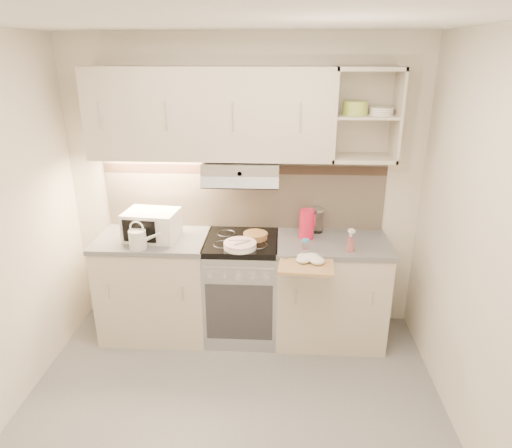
# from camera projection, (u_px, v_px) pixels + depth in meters

# --- Properties ---
(ground) EXTENTS (3.00, 3.00, 0.00)m
(ground) POSITION_uv_depth(u_px,v_px,m) (229.00, 426.00, 3.06)
(ground) COLOR gray
(ground) RESTS_ON ground
(room_shell) EXTENTS (3.04, 2.84, 2.52)m
(room_shell) POSITION_uv_depth(u_px,v_px,m) (231.00, 177.00, 2.82)
(room_shell) COLOR silver
(room_shell) RESTS_ON ground
(base_cabinet_left) EXTENTS (0.90, 0.60, 0.86)m
(base_cabinet_left) POSITION_uv_depth(u_px,v_px,m) (156.00, 287.00, 3.97)
(base_cabinet_left) COLOR beige
(base_cabinet_left) RESTS_ON ground
(worktop_left) EXTENTS (0.92, 0.62, 0.04)m
(worktop_left) POSITION_uv_depth(u_px,v_px,m) (152.00, 240.00, 3.81)
(worktop_left) COLOR slate
(worktop_left) RESTS_ON base_cabinet_left
(base_cabinet_right) EXTENTS (0.90, 0.60, 0.86)m
(base_cabinet_right) POSITION_uv_depth(u_px,v_px,m) (330.00, 292.00, 3.89)
(base_cabinet_right) COLOR beige
(base_cabinet_right) RESTS_ON ground
(worktop_right) EXTENTS (0.92, 0.62, 0.04)m
(worktop_right) POSITION_uv_depth(u_px,v_px,m) (333.00, 243.00, 3.73)
(worktop_right) COLOR slate
(worktop_right) RESTS_ON base_cabinet_right
(electric_range) EXTENTS (0.60, 0.60, 0.90)m
(electric_range) POSITION_uv_depth(u_px,v_px,m) (242.00, 287.00, 3.92)
(electric_range) COLOR #B7B7BC
(electric_range) RESTS_ON ground
(microwave) EXTENTS (0.45, 0.35, 0.24)m
(microwave) POSITION_uv_depth(u_px,v_px,m) (152.00, 225.00, 3.74)
(microwave) COLOR white
(microwave) RESTS_ON worktop_left
(watering_can) EXTENTS (0.27, 0.14, 0.23)m
(watering_can) POSITION_uv_depth(u_px,v_px,m) (139.00, 238.00, 3.57)
(watering_can) COLOR silver
(watering_can) RESTS_ON worktop_left
(plate_stack) EXTENTS (0.26, 0.26, 0.06)m
(plate_stack) POSITION_uv_depth(u_px,v_px,m) (240.00, 245.00, 3.59)
(plate_stack) COLOR white
(plate_stack) RESTS_ON electric_range
(bread_loaf) EXTENTS (0.20, 0.20, 0.05)m
(bread_loaf) POSITION_uv_depth(u_px,v_px,m) (255.00, 236.00, 3.77)
(bread_loaf) COLOR #AA9049
(bread_loaf) RESTS_ON electric_range
(pink_pitcher) EXTENTS (0.13, 0.12, 0.25)m
(pink_pitcher) POSITION_uv_depth(u_px,v_px,m) (307.00, 224.00, 3.75)
(pink_pitcher) COLOR red
(pink_pitcher) RESTS_ON worktop_right
(glass_jar) EXTENTS (0.11, 0.11, 0.21)m
(glass_jar) POSITION_uv_depth(u_px,v_px,m) (317.00, 220.00, 3.88)
(glass_jar) COLOR white
(glass_jar) RESTS_ON worktop_right
(spice_jar) EXTENTS (0.06, 0.06, 0.08)m
(spice_jar) POSITION_uv_depth(u_px,v_px,m) (305.00, 244.00, 3.57)
(spice_jar) COLOR white
(spice_jar) RESTS_ON worktop_right
(spray_bottle) EXTENTS (0.07, 0.07, 0.20)m
(spray_bottle) POSITION_uv_depth(u_px,v_px,m) (350.00, 242.00, 3.52)
(spray_bottle) COLOR pink
(spray_bottle) RESTS_ON worktop_right
(cutting_board) EXTENTS (0.43, 0.39, 0.02)m
(cutting_board) POSITION_uv_depth(u_px,v_px,m) (306.00, 264.00, 3.39)
(cutting_board) COLOR tan
(cutting_board) RESTS_ON base_cabinet_right
(dish_towel) EXTENTS (0.31, 0.29, 0.07)m
(dish_towel) POSITION_uv_depth(u_px,v_px,m) (310.00, 257.00, 3.40)
(dish_towel) COLOR silver
(dish_towel) RESTS_ON cutting_board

